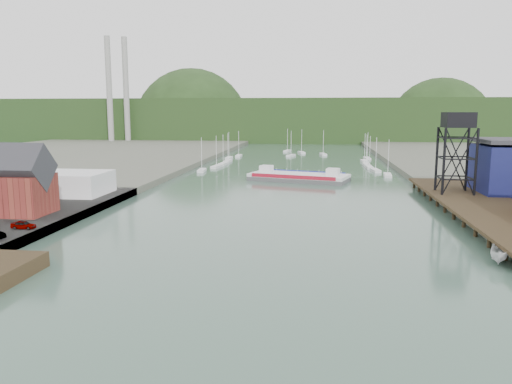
% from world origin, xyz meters
% --- Properties ---
extents(ground, '(600.00, 600.00, 0.00)m').
position_xyz_m(ground, '(0.00, 0.00, 0.00)').
color(ground, '#334F45').
rests_on(ground, ground).
extents(east_pier, '(14.00, 70.00, 2.45)m').
position_xyz_m(east_pier, '(37.00, 45.00, 1.90)').
color(east_pier, black).
rests_on(east_pier, ground).
extents(harbor_building, '(12.20, 8.20, 8.90)m').
position_xyz_m(harbor_building, '(-42.00, 30.00, 6.09)').
color(harbor_building, maroon).
rests_on(harbor_building, west_quay).
extents(white_shed, '(18.00, 12.00, 4.50)m').
position_xyz_m(white_shed, '(-44.00, 50.00, 3.85)').
color(white_shed, silver).
rests_on(white_shed, west_quay).
extents(lift_tower, '(6.50, 6.50, 16.00)m').
position_xyz_m(lift_tower, '(35.00, 58.00, 15.65)').
color(lift_tower, black).
rests_on(lift_tower, east_pier).
extents(marina_sailboats, '(57.71, 92.65, 0.90)m').
position_xyz_m(marina_sailboats, '(0.08, 138.46, 0.35)').
color(marina_sailboats, silver).
rests_on(marina_sailboats, ground).
extents(smokestacks, '(11.20, 8.20, 60.00)m').
position_xyz_m(smokestacks, '(-106.00, 232.50, 30.00)').
color(smokestacks, gray).
rests_on(smokestacks, ground).
extents(distant_hills, '(500.00, 120.00, 80.00)m').
position_xyz_m(distant_hills, '(-3.98, 301.35, 10.38)').
color(distant_hills, '#1E3216').
rests_on(distant_hills, ground).
extents(chain_ferry, '(27.75, 17.14, 3.73)m').
position_xyz_m(chain_ferry, '(2.76, 87.36, 1.07)').
color(chain_ferry, '#4C4C4E').
rests_on(chain_ferry, ground).
extents(motorboat, '(3.71, 5.65, 2.04)m').
position_xyz_m(motorboat, '(29.80, 16.76, 1.02)').
color(motorboat, silver).
rests_on(motorboat, ground).
extents(car_west_a, '(3.52, 1.47, 1.19)m').
position_xyz_m(car_west_a, '(-34.13, 20.14, 2.20)').
color(car_west_a, '#999999').
rests_on(car_west_a, west_quay).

